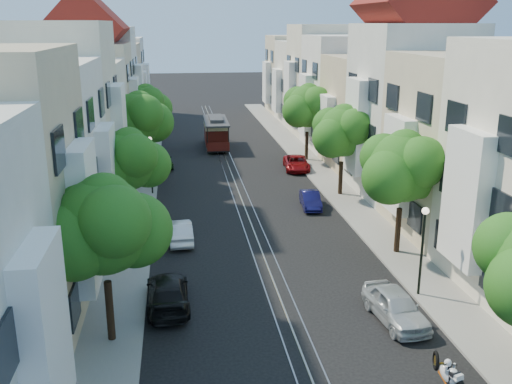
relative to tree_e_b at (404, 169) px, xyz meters
name	(u,v)px	position (x,y,z in m)	size (l,w,h in m)	color
ground	(231,171)	(-7.26, 19.02, -4.73)	(200.00, 200.00, 0.00)	black
sidewalk_east	(315,168)	(-0.01, 19.02, -4.67)	(2.50, 80.00, 0.12)	gray
sidewalk_west	(143,174)	(-14.51, 19.02, -4.67)	(2.50, 80.00, 0.12)	gray
rail_left	(224,171)	(-7.81, 19.02, -4.72)	(0.06, 80.00, 0.02)	gray
rail_slot	(231,171)	(-7.26, 19.02, -4.72)	(0.06, 80.00, 0.02)	gray
rail_right	(237,171)	(-6.71, 19.02, -4.72)	(0.06, 80.00, 0.02)	gray
lane_line	(231,171)	(-7.26, 19.02, -4.73)	(0.08, 80.00, 0.01)	tan
townhouses_east	(370,107)	(4.61, 18.94, 0.45)	(7.75, 72.00, 12.00)	beige
townhouses_west	(80,115)	(-19.13, 18.94, 0.35)	(7.75, 72.00, 11.76)	silver
tree_e_b	(404,169)	(0.00, 0.00, 0.00)	(4.93, 4.08, 6.68)	black
tree_e_c	(344,133)	(0.00, 11.00, -0.13)	(4.84, 3.99, 6.52)	black
tree_e_d	(308,107)	(0.00, 22.00, 0.13)	(5.01, 4.16, 6.85)	black
tree_w_a	(105,228)	(-14.40, -7.00, 0.00)	(4.93, 4.08, 6.68)	black
tree_w_b	(129,162)	(-14.40, 5.00, -0.34)	(4.72, 3.87, 6.27)	black
tree_w_c	(139,119)	(-14.40, 16.00, 0.34)	(5.13, 4.28, 7.09)	black
tree_w_d	(146,105)	(-14.40, 27.00, -0.13)	(4.84, 3.99, 6.52)	black
lamp_east	(423,238)	(-0.96, -4.98, -1.89)	(0.32, 0.32, 4.16)	black
lamp_west	(151,157)	(-13.56, 13.02, -1.89)	(0.32, 0.32, 4.16)	black
sportbike_rider	(449,376)	(-2.95, -12.04, -3.98)	(0.70, 1.74, 1.36)	black
cable_car	(216,131)	(-7.76, 28.91, -3.07)	(2.39, 7.34, 2.81)	black
parked_car_e_near	(396,306)	(-2.86, -6.99, -4.05)	(1.61, 4.00, 1.36)	#AAB1B6
parked_car_e_mid	(311,200)	(-2.86, 8.45, -4.18)	(1.17, 3.36, 1.11)	#0C0C3E
parked_car_e_far	(296,163)	(-1.66, 18.78, -4.14)	(1.98, 4.29, 1.19)	maroon
parked_car_w_near	(168,293)	(-12.29, -4.37, -4.08)	(1.82, 4.49, 1.30)	black
parked_car_w_mid	(180,231)	(-11.66, 3.41, -4.12)	(1.29, 3.71, 1.22)	silver
parked_car_w_far	(164,161)	(-12.86, 21.13, -4.12)	(1.44, 3.59, 1.22)	#173415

